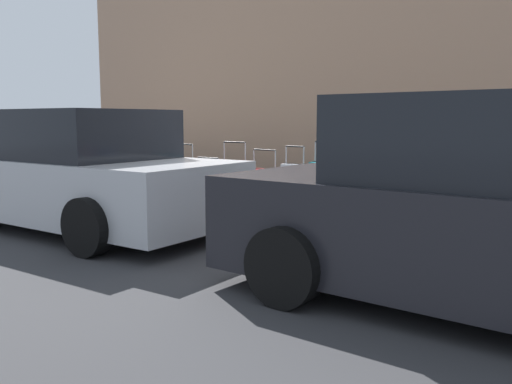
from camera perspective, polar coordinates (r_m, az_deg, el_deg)
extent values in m
plane|color=#333335|center=(7.77, -0.87, -3.23)|extent=(40.00, 40.00, 0.00)
cube|color=#ADA89E|center=(9.82, 8.16, -0.63)|extent=(18.00, 5.00, 0.14)
cube|color=maroon|center=(6.81, 23.92, -0.90)|extent=(0.40, 0.22, 0.78)
cube|color=black|center=(6.81, 23.92, -0.90)|extent=(0.40, 0.06, 0.79)
cylinder|color=gray|center=(6.81, 22.84, 3.71)|extent=(0.02, 0.02, 0.30)
cylinder|color=black|center=(6.75, 24.23, 4.89)|extent=(0.33, 0.04, 0.02)
cylinder|color=black|center=(6.83, 25.11, -4.07)|extent=(0.05, 0.02, 0.04)
cylinder|color=black|center=(6.92, 22.42, -3.77)|extent=(0.05, 0.02, 0.04)
cube|color=navy|center=(7.03, 19.86, -0.49)|extent=(0.46, 0.23, 0.77)
cube|color=black|center=(7.03, 19.86, -0.49)|extent=(0.46, 0.07, 0.78)
cylinder|color=gray|center=(6.95, 21.56, 2.68)|extent=(0.02, 0.02, 0.04)
cylinder|color=gray|center=(7.04, 18.47, 2.88)|extent=(0.02, 0.02, 0.04)
cylinder|color=black|center=(6.99, 20.01, 2.94)|extent=(0.39, 0.05, 0.02)
cylinder|color=black|center=(7.05, 21.30, -3.52)|extent=(0.05, 0.02, 0.04)
cylinder|color=black|center=(7.14, 18.17, -3.25)|extent=(0.05, 0.02, 0.04)
cube|color=#59601E|center=(7.13, 15.37, -0.61)|extent=(0.44, 0.24, 0.67)
cube|color=black|center=(7.13, 15.37, -0.61)|extent=(0.44, 0.08, 0.68)
cylinder|color=gray|center=(7.01, 16.82, 2.75)|extent=(0.02, 0.02, 0.20)
cylinder|color=gray|center=(7.17, 14.19, 2.94)|extent=(0.02, 0.02, 0.20)
cylinder|color=black|center=(7.08, 15.52, 3.65)|extent=(0.37, 0.06, 0.02)
cylinder|color=black|center=(7.10, 16.63, -3.24)|extent=(0.05, 0.02, 0.04)
cylinder|color=black|center=(7.27, 13.97, -2.90)|extent=(0.05, 0.02, 0.04)
cube|color=black|center=(7.44, 11.58, -0.44)|extent=(0.48, 0.24, 0.60)
cube|color=black|center=(7.44, 11.58, -0.44)|extent=(0.48, 0.06, 0.61)
cylinder|color=gray|center=(7.32, 13.11, 1.90)|extent=(0.02, 0.02, 0.04)
cylinder|color=gray|center=(7.49, 10.21, 2.10)|extent=(0.02, 0.02, 0.04)
cylinder|color=black|center=(7.40, 11.65, 2.15)|extent=(0.41, 0.04, 0.02)
cylinder|color=black|center=(7.40, 13.01, -2.69)|extent=(0.04, 0.02, 0.04)
cylinder|color=black|center=(7.57, 10.07, -2.38)|extent=(0.04, 0.02, 0.04)
cube|color=#0F606B|center=(7.61, 7.38, 0.33)|extent=(0.45, 0.27, 0.73)
cube|color=black|center=(7.61, 7.38, 0.33)|extent=(0.45, 0.06, 0.75)
cylinder|color=gray|center=(7.47, 8.73, 4.08)|extent=(0.02, 0.02, 0.28)
cylinder|color=gray|center=(7.65, 6.19, 4.20)|extent=(0.02, 0.02, 0.28)
cylinder|color=black|center=(7.55, 7.46, 5.20)|extent=(0.38, 0.04, 0.02)
cylinder|color=black|center=(7.57, 8.63, -2.36)|extent=(0.04, 0.02, 0.04)
cylinder|color=black|center=(7.75, 6.07, -2.08)|extent=(0.04, 0.02, 0.04)
cube|color=#9EA0A8|center=(7.87, 4.03, 0.44)|extent=(0.39, 0.21, 0.68)
cube|color=black|center=(7.87, 4.03, 0.44)|extent=(0.38, 0.06, 0.70)
cylinder|color=gray|center=(7.73, 4.99, 3.78)|extent=(0.02, 0.02, 0.25)
cylinder|color=gray|center=(7.92, 3.16, 3.89)|extent=(0.02, 0.02, 0.25)
cylinder|color=black|center=(7.82, 4.07, 4.76)|extent=(0.31, 0.05, 0.02)
cylinder|color=black|center=(7.82, 4.95, -1.98)|extent=(0.05, 0.02, 0.04)
cylinder|color=black|center=(8.01, 3.09, -1.73)|extent=(0.05, 0.02, 0.04)
cube|color=red|center=(8.19, 0.88, 0.37)|extent=(0.50, 0.23, 0.58)
cube|color=black|center=(8.19, 0.88, 0.37)|extent=(0.49, 0.08, 0.59)
cylinder|color=gray|center=(8.01, 2.02, 3.31)|extent=(0.02, 0.02, 0.29)
cylinder|color=gray|center=(8.29, -0.22, 3.46)|extent=(0.02, 0.02, 0.29)
cylinder|color=black|center=(8.14, 0.89, 4.40)|extent=(0.42, 0.06, 0.02)
cylinder|color=black|center=(8.09, 2.03, -1.64)|extent=(0.05, 0.02, 0.04)
cylinder|color=black|center=(8.37, -0.24, -1.32)|extent=(0.05, 0.02, 0.04)
cube|color=maroon|center=(8.57, -2.22, 1.02)|extent=(0.49, 0.20, 0.68)
cube|color=black|center=(8.57, -2.22, 1.02)|extent=(0.50, 0.04, 0.69)
cylinder|color=gray|center=(8.40, -1.12, 4.18)|extent=(0.02, 0.02, 0.29)
cylinder|color=gray|center=(8.67, -3.32, 4.28)|extent=(0.02, 0.02, 0.29)
cylinder|color=black|center=(8.53, -2.24, 5.20)|extent=(0.43, 0.03, 0.02)
cylinder|color=black|center=(8.48, -1.08, -1.21)|extent=(0.04, 0.02, 0.04)
cylinder|color=black|center=(8.76, -3.31, -0.94)|extent=(0.04, 0.02, 0.04)
cube|color=navy|center=(9.01, -4.97, 1.23)|extent=(0.50, 0.22, 0.65)
cube|color=black|center=(9.01, -4.97, 1.23)|extent=(0.50, 0.05, 0.67)
cylinder|color=gray|center=(8.84, -3.93, 3.38)|extent=(0.02, 0.02, 0.04)
cylinder|color=gray|center=(9.12, -6.03, 3.48)|extent=(0.02, 0.02, 0.04)
cylinder|color=black|center=(8.98, -5.00, 3.56)|extent=(0.43, 0.04, 0.02)
cylinder|color=black|center=(8.91, -3.87, -0.80)|extent=(0.04, 0.02, 0.04)
cylinder|color=black|center=(9.19, -6.00, -0.57)|extent=(0.04, 0.02, 0.04)
cube|color=#59601E|center=(9.42, -7.31, 1.51)|extent=(0.39, 0.20, 0.66)
cube|color=black|center=(9.42, -7.31, 1.51)|extent=(0.40, 0.04, 0.68)
cylinder|color=gray|center=(9.27, -6.62, 4.21)|extent=(0.02, 0.02, 0.23)
cylinder|color=gray|center=(9.50, -8.07, 4.26)|extent=(0.02, 0.02, 0.23)
cylinder|color=black|center=(9.38, -7.37, 4.94)|extent=(0.33, 0.02, 0.02)
cylinder|color=black|center=(9.34, -6.53, -0.44)|extent=(0.04, 0.02, 0.04)
cylinder|color=black|center=(9.58, -8.01, -0.27)|extent=(0.04, 0.02, 0.04)
cylinder|color=#D89E0C|center=(10.02, -11.24, 1.88)|extent=(0.20, 0.20, 0.70)
sphere|color=#D89E0C|center=(9.99, -11.30, 4.16)|extent=(0.21, 0.21, 0.21)
cylinder|color=#D89E0C|center=(10.13, -11.81, 2.13)|extent=(0.09, 0.10, 0.09)
cylinder|color=#D89E0C|center=(9.91, -10.67, 2.04)|extent=(0.09, 0.10, 0.09)
cylinder|color=brown|center=(10.41, -14.24, 2.64)|extent=(0.14, 0.14, 0.93)
cube|color=black|center=(4.53, 24.50, -4.28)|extent=(4.43, 1.88, 0.80)
cube|color=black|center=(4.45, 25.01, 4.95)|extent=(2.31, 1.71, 0.66)
cylinder|color=black|center=(4.29, 2.98, -7.76)|extent=(0.64, 0.23, 0.64)
cylinder|color=black|center=(5.88, 13.40, -3.77)|extent=(0.64, 0.23, 0.64)
cube|color=#B2B5BA|center=(7.75, -18.36, 0.57)|extent=(4.73, 2.03, 0.77)
cube|color=black|center=(7.70, -18.58, 5.75)|extent=(2.49, 1.79, 0.63)
cylinder|color=black|center=(9.49, -19.05, 0.27)|extent=(0.65, 0.25, 0.64)
cylinder|color=black|center=(6.09, -17.10, -3.49)|extent=(0.65, 0.25, 0.64)
cylinder|color=black|center=(7.37, -5.64, -1.33)|extent=(0.65, 0.25, 0.64)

